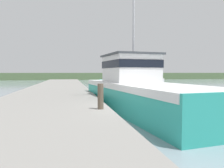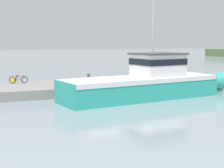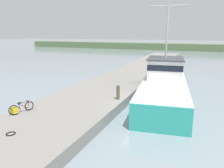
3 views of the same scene
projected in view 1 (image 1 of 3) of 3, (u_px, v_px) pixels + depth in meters
The scene contains 6 objects.
ground_plane at pixel (138, 123), 9.76m from camera, with size 320.00×320.00×0.00m, color #84939E.
dock_pier at pixel (39, 119), 8.92m from camera, with size 5.96×80.00×0.74m, color gray.
far_shoreline at pixel (168, 76), 73.92m from camera, with size 180.00×5.00×2.13m, color #567047.
fishing_boat_main at pixel (136, 89), 13.44m from camera, with size 5.12×15.09×9.12m.
boat_white_moored at pixel (152, 79), 47.44m from camera, with size 6.26×3.98×4.41m.
mooring_post at pixel (101, 96), 9.12m from camera, with size 0.25×0.25×1.07m, color brown.
Camera 1 is at (-2.99, -9.25, 2.28)m, focal length 35.00 mm.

